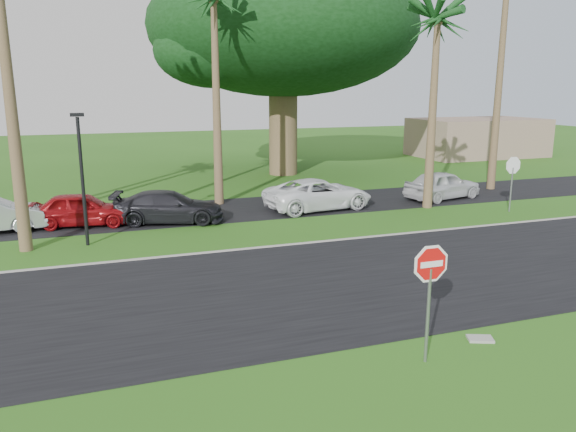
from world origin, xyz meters
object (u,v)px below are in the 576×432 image
(stop_sign_far, at_px, (513,173))
(car_red, at_px, (81,210))
(car_dark, at_px, (169,207))
(car_minivan, at_px, (319,195))
(stop_sign_near, at_px, (430,279))
(car_pickup, at_px, (442,185))

(stop_sign_far, height_order, car_red, stop_sign_far)
(stop_sign_far, relative_size, car_dark, 0.58)
(car_red, height_order, car_minivan, car_minivan)
(stop_sign_near, relative_size, car_minivan, 0.52)
(car_red, xyz_separation_m, car_minivan, (10.21, -0.26, 0.02))
(stop_sign_far, xyz_separation_m, car_dark, (-14.79, 2.94, -1.12))
(stop_sign_far, height_order, car_pickup, stop_sign_far)
(stop_sign_far, distance_m, car_pickup, 3.79)
(car_dark, xyz_separation_m, car_pickup, (13.56, 0.49, 0.06))
(stop_sign_far, height_order, car_minivan, stop_sign_far)
(car_red, bearing_deg, car_minivan, -83.02)
(stop_sign_near, xyz_separation_m, car_pickup, (10.27, 14.43, -1.06))
(car_minivan, height_order, car_pickup, car_pickup)
(stop_sign_near, height_order, car_minivan, stop_sign_near)
(car_red, distance_m, car_pickup, 16.95)
(car_pickup, bearing_deg, stop_sign_near, 131.22)
(car_pickup, bearing_deg, car_red, 76.29)
(stop_sign_near, bearing_deg, car_pickup, 54.55)
(car_dark, bearing_deg, car_pickup, -73.73)
(car_minivan, bearing_deg, car_dark, 85.58)
(car_red, bearing_deg, car_dark, -91.56)
(car_red, relative_size, car_pickup, 0.95)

